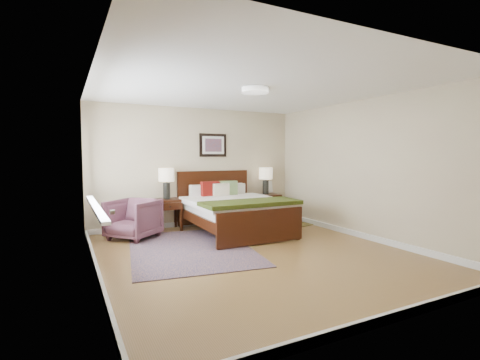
{
  "coord_description": "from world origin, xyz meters",
  "views": [
    {
      "loc": [
        -2.57,
        -4.55,
        1.49
      ],
      "look_at": [
        0.29,
        1.07,
        1.05
      ],
      "focal_mm": 26.0,
      "sensor_mm": 36.0,
      "label": 1
    }
  ],
  "objects": [
    {
      "name": "ceiling",
      "position": [
        0.0,
        0.0,
        2.5
      ],
      "size": [
        4.5,
        5.0,
        0.02
      ],
      "primitive_type": "cube",
      "color": "white",
      "rests_on": "back_wall"
    },
    {
      "name": "rug_navy",
      "position": [
        1.8,
        1.8,
        0.01
      ],
      "size": [
        0.91,
        1.19,
        0.01
      ],
      "primitive_type": "cube",
      "rotation": [
        0.0,
        0.0,
        0.18
      ],
      "color": "black",
      "rests_on": "ground"
    },
    {
      "name": "wall_art",
      "position": [
        0.35,
        2.47,
        1.72
      ],
      "size": [
        0.62,
        0.05,
        0.5
      ],
      "color": "black",
      "rests_on": "back_wall"
    },
    {
      "name": "ceil_fixture",
      "position": [
        0.0,
        0.0,
        2.47
      ],
      "size": [
        0.44,
        0.44,
        0.08
      ],
      "color": "white",
      "rests_on": "ceiling"
    },
    {
      "name": "left_wall",
      "position": [
        -2.25,
        0.0,
        1.25
      ],
      "size": [
        0.04,
        5.0,
        2.5
      ],
      "primitive_type": "cube",
      "color": "#C4B88E",
      "rests_on": "ground"
    },
    {
      "name": "floor",
      "position": [
        0.0,
        0.0,
        0.0
      ],
      "size": [
        5.0,
        5.0,
        0.0
      ],
      "primitive_type": "plane",
      "color": "brown",
      "rests_on": "ground"
    },
    {
      "name": "right_wall",
      "position": [
        2.25,
        0.0,
        1.25
      ],
      "size": [
        0.04,
        5.0,
        2.5
      ],
      "primitive_type": "cube",
      "color": "#C4B88E",
      "rests_on": "ground"
    },
    {
      "name": "nightstand_left",
      "position": [
        -0.74,
        2.25,
        0.5
      ],
      "size": [
        0.53,
        0.47,
        0.63
      ],
      "color": "#371608",
      "rests_on": "ground"
    },
    {
      "name": "lamp_left",
      "position": [
        -0.74,
        2.27,
        1.05
      ],
      "size": [
        0.3,
        0.3,
        0.61
      ],
      "color": "black",
      "rests_on": "nightstand_left"
    },
    {
      "name": "nightstand_right",
      "position": [
        1.57,
        2.26,
        0.38
      ],
      "size": [
        0.61,
        0.46,
        0.6
      ],
      "color": "#371608",
      "rests_on": "ground"
    },
    {
      "name": "back_wall",
      "position": [
        0.0,
        2.5,
        1.25
      ],
      "size": [
        4.5,
        0.04,
        2.5
      ],
      "primitive_type": "cube",
      "color": "#C4B88E",
      "rests_on": "ground"
    },
    {
      "name": "lamp_right",
      "position": [
        1.57,
        2.27,
        1.02
      ],
      "size": [
        0.3,
        0.3,
        0.61
      ],
      "color": "black",
      "rests_on": "nightstand_right"
    },
    {
      "name": "armchair",
      "position": [
        -1.48,
        1.81,
        0.36
      ],
      "size": [
        1.09,
        1.09,
        0.71
      ],
      "primitive_type": "imported",
      "rotation": [
        0.0,
        0.0,
        -0.86
      ],
      "color": "brown",
      "rests_on": "ground"
    },
    {
      "name": "bed",
      "position": [
        0.35,
        1.45,
        0.53
      ],
      "size": [
        1.75,
        2.12,
        1.14
      ],
      "color": "#371608",
      "rests_on": "ground"
    },
    {
      "name": "window",
      "position": [
        -2.2,
        0.7,
        1.38
      ],
      "size": [
        0.11,
        2.72,
        1.32
      ],
      "color": "silver",
      "rests_on": "left_wall"
    },
    {
      "name": "front_wall",
      "position": [
        0.0,
        -2.5,
        1.25
      ],
      "size": [
        4.5,
        0.04,
        2.5
      ],
      "primitive_type": "cube",
      "color": "#C4B88E",
      "rests_on": "ground"
    },
    {
      "name": "rug_persian",
      "position": [
        -0.79,
        0.7,
        0.01
      ],
      "size": [
        2.22,
        2.86,
        0.01
      ],
      "primitive_type": "cube",
      "rotation": [
        0.0,
        0.0,
        -0.15
      ],
      "color": "#0B153A",
      "rests_on": "ground"
    },
    {
      "name": "door",
      "position": [
        -2.23,
        -1.75,
        1.07
      ],
      "size": [
        0.06,
        1.0,
        2.18
      ],
      "color": "silver",
      "rests_on": "ground"
    }
  ]
}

